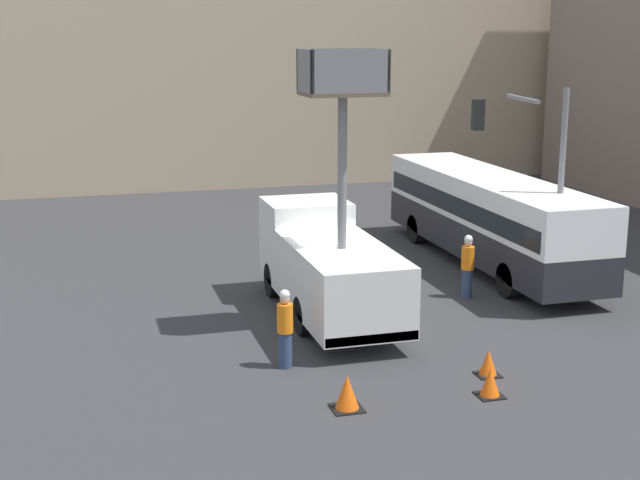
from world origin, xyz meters
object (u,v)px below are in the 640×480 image
at_px(utility_truck, 328,262).
at_px(traffic_cone_near_truck, 347,393).
at_px(city_bus, 488,213).
at_px(traffic_light_pole, 532,158).
at_px(road_worker_directing, 467,266).
at_px(traffic_cone_far_side, 490,383).
at_px(traffic_cone_mid_road, 488,364).
at_px(road_worker_near_truck, 285,328).

bearing_deg(utility_truck, traffic_cone_near_truck, -102.72).
xyz_separation_m(utility_truck, city_bus, (6.85, 3.97, 0.23)).
height_order(traffic_light_pole, road_worker_directing, traffic_light_pole).
height_order(city_bus, traffic_cone_near_truck, city_bus).
bearing_deg(road_worker_directing, traffic_cone_far_side, 104.00).
height_order(road_worker_directing, traffic_cone_mid_road, road_worker_directing).
bearing_deg(traffic_cone_mid_road, road_worker_near_truck, 157.89).
xyz_separation_m(utility_truck, traffic_cone_far_side, (1.83, -6.37, -1.28)).
bearing_deg(road_worker_near_truck, traffic_cone_near_truck, -173.85).
distance_m(city_bus, traffic_cone_near_truck, 13.14).
bearing_deg(road_worker_directing, city_bus, -89.37).
bearing_deg(road_worker_near_truck, road_worker_directing, -66.50).
height_order(utility_truck, traffic_cone_far_side, utility_truck).
relative_size(road_worker_near_truck, road_worker_directing, 1.00).
height_order(utility_truck, traffic_cone_near_truck, utility_truck).
relative_size(traffic_light_pole, road_worker_near_truck, 3.21).
height_order(utility_truck, city_bus, utility_truck).
xyz_separation_m(road_worker_directing, traffic_cone_near_truck, (-5.92, -6.75, -0.62)).
distance_m(utility_truck, traffic_light_pole, 7.01).
bearing_deg(traffic_cone_mid_road, utility_truck, 113.96).
distance_m(utility_truck, traffic_cone_near_truck, 6.44).
relative_size(city_bus, traffic_cone_far_side, 18.28).
bearing_deg(traffic_light_pole, traffic_cone_far_side, -123.76).
bearing_deg(traffic_cone_near_truck, road_worker_directing, 48.78).
height_order(road_worker_near_truck, traffic_cone_mid_road, road_worker_near_truck).
xyz_separation_m(road_worker_near_truck, traffic_cone_far_side, (3.91, -2.90, -0.67)).
bearing_deg(traffic_light_pole, city_bus, 84.15).
height_order(traffic_cone_near_truck, traffic_cone_far_side, traffic_cone_near_truck).
bearing_deg(road_worker_near_truck, utility_truck, -38.99).
distance_m(city_bus, traffic_light_pole, 4.08).
bearing_deg(road_worker_near_truck, traffic_cone_far_side, -134.69).
distance_m(road_worker_near_truck, traffic_cone_near_truck, 2.85).
bearing_deg(city_bus, utility_truck, 108.56).
xyz_separation_m(road_worker_near_truck, road_worker_directing, (6.60, 4.06, 0.00)).
bearing_deg(city_bus, traffic_cone_mid_road, 142.41).
bearing_deg(utility_truck, road_worker_directing, 7.43).
xyz_separation_m(traffic_light_pole, road_worker_directing, (-1.98, -0.03, -3.15)).
distance_m(utility_truck, traffic_cone_mid_road, 5.90).
relative_size(city_bus, road_worker_near_truck, 6.19).
xyz_separation_m(city_bus, traffic_cone_far_side, (-5.02, -10.34, -1.51)).
bearing_deg(traffic_cone_mid_road, traffic_cone_far_side, -114.45).
distance_m(road_worker_near_truck, road_worker_directing, 7.75).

